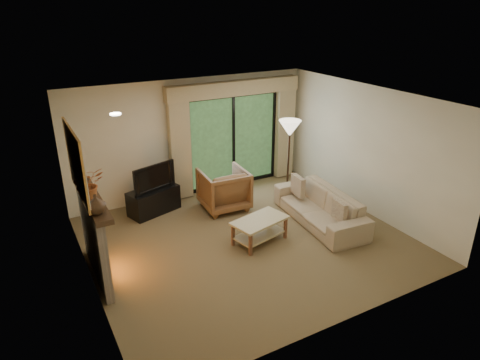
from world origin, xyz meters
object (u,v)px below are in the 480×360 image
armchair (224,189)px  coffee_table (260,230)px  media_console (154,201)px  sofa (320,207)px

armchair → coffee_table: 1.58m
media_console → sofa: sofa is taller
armchair → coffee_table: size_ratio=0.94×
media_console → sofa: (2.74, -1.99, 0.06)m
armchair → sofa: size_ratio=0.43×
armchair → sofa: 2.02m
media_console → sofa: size_ratio=0.47×
media_console → armchair: (1.37, -0.51, 0.17)m
media_console → coffee_table: size_ratio=1.03×
coffee_table → media_console: bearing=108.8°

